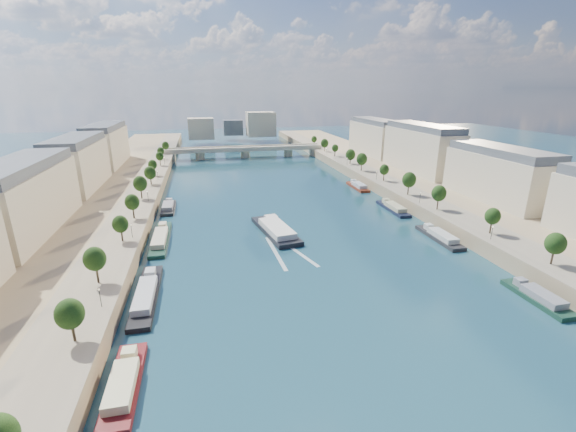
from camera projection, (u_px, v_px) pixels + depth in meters
name	position (u px, v px, depth m)	size (l,w,h in m)	color
ground	(282.00, 212.00, 156.82)	(700.00, 700.00, 0.00)	#0C2D37
quay_left	(90.00, 219.00, 141.28)	(44.00, 520.00, 5.00)	#9E8460
quay_right	(441.00, 196.00, 170.79)	(44.00, 520.00, 5.00)	#9E8460
pave_left	(133.00, 209.00, 143.55)	(14.00, 520.00, 0.10)	gray
pave_right	(410.00, 192.00, 166.91)	(14.00, 520.00, 0.10)	gray
trees_left	(137.00, 194.00, 144.09)	(4.80, 268.80, 8.26)	#382B1E
trees_right	(396.00, 176.00, 174.04)	(4.80, 268.80, 8.26)	#382B1E
lamps_left	(141.00, 210.00, 134.34)	(0.36, 200.36, 4.28)	black
lamps_right	(396.00, 184.00, 169.75)	(0.36, 200.36, 4.28)	black
buildings_left	(55.00, 176.00, 145.32)	(16.00, 226.00, 23.20)	beige
buildings_right	(454.00, 159.00, 180.15)	(16.00, 226.00, 23.20)	beige
skyline	(238.00, 126.00, 356.18)	(79.00, 42.00, 22.00)	beige
bridge	(245.00, 151.00, 278.29)	(112.00, 12.00, 8.15)	#C1B79E
tour_barge	(276.00, 230.00, 133.94)	(13.38, 31.05, 4.08)	black
wake	(286.00, 252.00, 118.98)	(11.79, 26.03, 0.04)	silver
moored_barges_left	(148.00, 288.00, 95.70)	(5.00, 158.22, 3.60)	#1C293F
moored_barges_right	(413.00, 221.00, 144.32)	(5.00, 130.16, 3.60)	#163729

